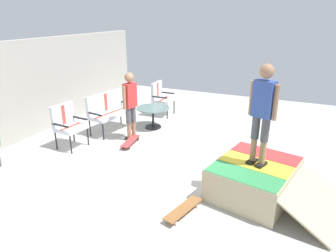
{
  "coord_description": "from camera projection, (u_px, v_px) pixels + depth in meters",
  "views": [
    {
      "loc": [
        -5.47,
        -2.25,
        2.97
      ],
      "look_at": [
        0.13,
        0.25,
        0.7
      ],
      "focal_mm": 32.63,
      "sensor_mm": 36.0,
      "label": 1
    }
  ],
  "objects": [
    {
      "name": "skate_ramp",
      "position": [
        256.0,
        179.0,
        5.23
      ],
      "size": [
        1.86,
        2.27,
        0.59
      ],
      "color": "tan",
      "rests_on": "ground_plane"
    },
    {
      "name": "back_wall_cinderblock",
      "position": [
        30.0,
        88.0,
        7.69
      ],
      "size": [
        9.0,
        0.2,
        2.39
      ],
      "color": "#ADA89E",
      "rests_on": "ground_plane"
    },
    {
      "name": "patio_bench",
      "position": [
        109.0,
        108.0,
        8.06
      ],
      "size": [
        1.32,
        0.75,
        1.02
      ],
      "color": "black",
      "rests_on": "ground_plane"
    },
    {
      "name": "person_skater",
      "position": [
        263.0,
        109.0,
        4.78
      ],
      "size": [
        0.32,
        0.45,
        1.67
      ],
      "color": "black",
      "rests_on": "skate_ramp"
    },
    {
      "name": "skateboard_by_bench",
      "position": [
        130.0,
        141.0,
        7.33
      ],
      "size": [
        0.82,
        0.31,
        0.1
      ],
      "color": "#B23838",
      "rests_on": "ground_plane"
    },
    {
      "name": "patio_chair_by_wall",
      "position": [
        67.0,
        122.0,
        7.05
      ],
      "size": [
        0.67,
        0.61,
        1.02
      ],
      "color": "black",
      "rests_on": "ground_plane"
    },
    {
      "name": "patio_chair_near_house",
      "position": [
        160.0,
        95.0,
        9.31
      ],
      "size": [
        0.63,
        0.56,
        1.02
      ],
      "color": "black",
      "rests_on": "ground_plane"
    },
    {
      "name": "patio_table",
      "position": [
        153.0,
        114.0,
        8.31
      ],
      "size": [
        0.9,
        0.9,
        0.57
      ],
      "color": "black",
      "rests_on": "ground_plane"
    },
    {
      "name": "skateboard_spare",
      "position": [
        183.0,
        209.0,
        4.78
      ],
      "size": [
        0.82,
        0.4,
        0.1
      ],
      "color": "brown",
      "rests_on": "ground_plane"
    },
    {
      "name": "ground_plane",
      "position": [
        176.0,
        162.0,
        6.6
      ],
      "size": [
        12.0,
        12.0,
        0.1
      ],
      "primitive_type": "cube",
      "color": "beige"
    },
    {
      "name": "person_watching",
      "position": [
        130.0,
        102.0,
        7.33
      ],
      "size": [
        0.47,
        0.29,
        1.68
      ],
      "color": "black",
      "rests_on": "ground_plane"
    }
  ]
}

